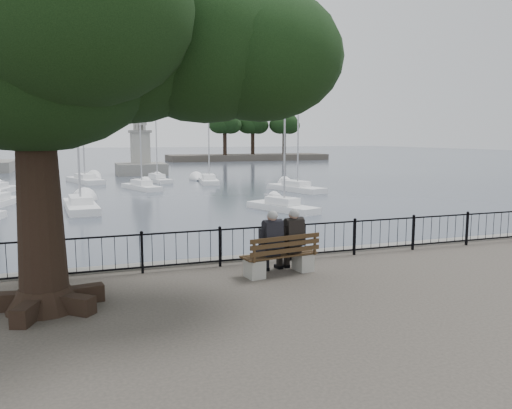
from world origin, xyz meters
name	(u,v)px	position (x,y,z in m)	size (l,w,h in m)	color
harbor	(250,276)	(0.00, 3.00, -0.50)	(260.00, 260.00, 1.20)	slate
railing	(256,243)	(0.00, 2.50, 0.56)	(22.06, 0.06, 1.00)	black
bench	(280,260)	(0.22, 1.28, 0.36)	(2.00, 0.88, 1.02)	gray
person_left	(269,245)	(-0.05, 1.35, 0.75)	(0.53, 0.85, 1.62)	black
person_right	(291,243)	(0.56, 1.44, 0.75)	(0.53, 0.85, 1.62)	black
tree	(74,29)	(-4.34, 0.61, 5.42)	(10.10, 7.05, 8.25)	black
lion_monument	(141,157)	(2.00, 49.94, 1.08)	(5.61, 5.61, 8.37)	slate
sailboat_b	(81,205)	(-4.58, 21.70, -0.67)	(2.19, 6.17, 11.85)	white
sailboat_c	(282,206)	(6.82, 17.49, -0.70)	(3.15, 5.17, 9.72)	white
sailboat_d	(296,187)	(11.94, 27.22, -0.70)	(3.18, 5.98, 10.21)	white
sailboat_f	(142,186)	(0.18, 32.53, -0.68)	(2.99, 5.27, 10.65)	white
sailboat_g	(209,180)	(6.90, 36.50, -0.69)	(2.26, 5.61, 10.45)	white
sailboat_h	(85,179)	(-4.28, 40.56, -0.60)	(3.65, 6.37, 14.52)	white
sailboat_j	(157,178)	(2.39, 39.24, -0.66)	(2.50, 5.06, 11.05)	white
far_shore	(251,139)	(25.54, 79.46, 3.00)	(30.00, 8.60, 9.18)	#3C3934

